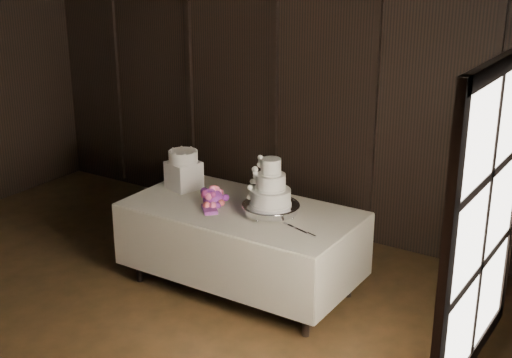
{
  "coord_description": "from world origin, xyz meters",
  "views": [
    {
      "loc": [
        3.72,
        -2.67,
        3.0
      ],
      "look_at": [
        0.74,
        1.98,
        1.05
      ],
      "focal_mm": 50.0,
      "sensor_mm": 36.0,
      "label": 1
    }
  ],
  "objects_px": {
    "small_cake": "(183,156)",
    "bouquet": "(213,197)",
    "box_pedestal": "(184,175)",
    "cake_stand": "(271,210)",
    "wedding_cake": "(267,187)",
    "display_table": "(241,245)"
  },
  "relations": [
    {
      "from": "bouquet",
      "to": "box_pedestal",
      "type": "relative_size",
      "value": 1.6
    },
    {
      "from": "cake_stand",
      "to": "box_pedestal",
      "type": "relative_size",
      "value": 1.86
    },
    {
      "from": "wedding_cake",
      "to": "display_table",
      "type": "bearing_deg",
      "value": 166.9
    },
    {
      "from": "cake_stand",
      "to": "small_cake",
      "type": "distance_m",
      "value": 1.04
    },
    {
      "from": "display_table",
      "to": "box_pedestal",
      "type": "relative_size",
      "value": 7.66
    },
    {
      "from": "wedding_cake",
      "to": "bouquet",
      "type": "distance_m",
      "value": 0.53
    },
    {
      "from": "bouquet",
      "to": "small_cake",
      "type": "bearing_deg",
      "value": 156.73
    },
    {
      "from": "display_table",
      "to": "bouquet",
      "type": "bearing_deg",
      "value": -163.13
    },
    {
      "from": "small_cake",
      "to": "display_table",
      "type": "bearing_deg",
      "value": -10.33
    },
    {
      "from": "box_pedestal",
      "to": "wedding_cake",
      "type": "bearing_deg",
      "value": -7.91
    },
    {
      "from": "display_table",
      "to": "wedding_cake",
      "type": "bearing_deg",
      "value": -1.18
    },
    {
      "from": "bouquet",
      "to": "small_cake",
      "type": "distance_m",
      "value": 0.56
    },
    {
      "from": "wedding_cake",
      "to": "bouquet",
      "type": "bearing_deg",
      "value": 175.8
    },
    {
      "from": "bouquet",
      "to": "cake_stand",
      "type": "bearing_deg",
      "value": 9.16
    },
    {
      "from": "small_cake",
      "to": "bouquet",
      "type": "bearing_deg",
      "value": -23.27
    },
    {
      "from": "cake_stand",
      "to": "bouquet",
      "type": "distance_m",
      "value": 0.53
    },
    {
      "from": "box_pedestal",
      "to": "small_cake",
      "type": "height_order",
      "value": "small_cake"
    },
    {
      "from": "bouquet",
      "to": "small_cake",
      "type": "xyz_separation_m",
      "value": [
        -0.47,
        0.2,
        0.23
      ]
    },
    {
      "from": "cake_stand",
      "to": "box_pedestal",
      "type": "height_order",
      "value": "box_pedestal"
    },
    {
      "from": "cake_stand",
      "to": "bouquet",
      "type": "xyz_separation_m",
      "value": [
        -0.53,
        -0.08,
        0.03
      ]
    },
    {
      "from": "display_table",
      "to": "cake_stand",
      "type": "bearing_deg",
      "value": 2.24
    },
    {
      "from": "cake_stand",
      "to": "wedding_cake",
      "type": "distance_m",
      "value": 0.2
    }
  ]
}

